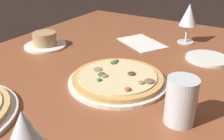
# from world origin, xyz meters

# --- Properties ---
(dining_table) EXTENTS (1.50, 1.10, 0.04)m
(dining_table) POSITION_xyz_m (0.00, 0.00, 0.02)
(dining_table) COLOR brown
(dining_table) RESTS_ON ground
(pizza_main) EXTENTS (0.30, 0.30, 0.03)m
(pizza_main) POSITION_xyz_m (-0.03, -0.06, 0.05)
(pizza_main) COLOR silver
(pizza_main) RESTS_ON dining_table
(ramekin_on_saucer) EXTENTS (0.17, 0.17, 0.06)m
(ramekin_on_saucer) POSITION_xyz_m (0.09, 0.36, 0.06)
(ramekin_on_saucer) COLOR white
(ramekin_on_saucer) RESTS_ON dining_table
(wine_glass_far) EXTENTS (0.07, 0.07, 0.16)m
(wine_glass_far) POSITION_xyz_m (0.44, -0.12, 0.15)
(wine_glass_far) COLOR silver
(wine_glass_far) RESTS_ON dining_table
(wine_glass_near) EXTENTS (0.08, 0.08, 0.16)m
(wine_glass_near) POSITION_xyz_m (-0.43, -0.13, 0.15)
(wine_glass_near) COLOR silver
(wine_glass_near) RESTS_ON dining_table
(water_glass) EXTENTS (0.07, 0.07, 0.11)m
(water_glass) POSITION_xyz_m (-0.12, -0.27, 0.09)
(water_glass) COLOR silver
(water_glass) RESTS_ON dining_table
(side_plate) EXTENTS (0.15, 0.15, 0.01)m
(side_plate) POSITION_xyz_m (0.30, -0.24, 0.04)
(side_plate) COLOR white
(side_plate) RESTS_ON dining_table
(paper_menu) EXTENTS (0.22, 0.24, 0.00)m
(paper_menu) POSITION_xyz_m (0.33, 0.04, 0.04)
(paper_menu) COLOR white
(paper_menu) RESTS_ON dining_table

